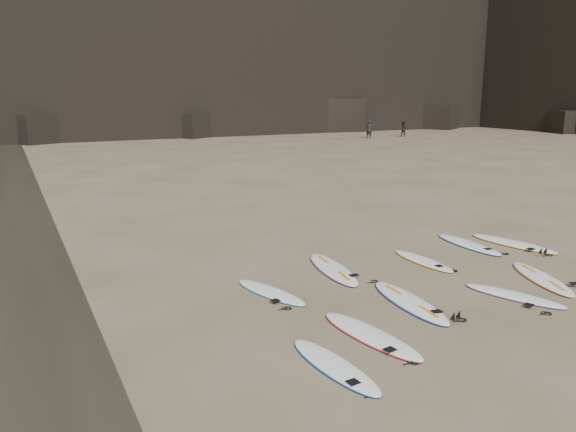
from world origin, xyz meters
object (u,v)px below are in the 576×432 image
surfboard_6 (333,269)px  surfboard_9 (513,243)px  surfboard_4 (542,278)px  person_a (369,129)px  surfboard_0 (334,365)px  surfboard_3 (514,295)px  surfboard_2 (410,302)px  surfboard_5 (271,292)px  surfboard_8 (468,244)px  person_b (404,129)px  surfboard_7 (423,261)px  surfboard_1 (371,335)px

surfboard_6 → surfboard_9: bearing=6.5°
surfboard_4 → person_a: person_a is taller
surfboard_0 → surfboard_3: surfboard_0 is taller
surfboard_4 → surfboard_3: bearing=-139.6°
surfboard_2 → surfboard_5: size_ratio=1.23×
surfboard_9 → surfboard_8: bearing=146.4°
surfboard_8 → person_a: size_ratio=1.49×
surfboard_9 → surfboard_6: bearing=166.3°
surfboard_0 → surfboard_8: (7.41, 4.60, 0.01)m
surfboard_9 → person_a: bearing=50.9°
surfboard_8 → person_b: (23.25, 32.69, 0.72)m
surfboard_8 → surfboard_6: bearing=-174.9°
surfboard_2 → surfboard_7: (2.23, 2.22, -0.01)m
person_b → surfboard_5: bearing=-72.6°
surfboard_0 → surfboard_7: surfboard_0 is taller
surfboard_0 → surfboard_6: (2.63, 4.39, 0.01)m
surfboard_4 → person_b: size_ratio=1.67×
surfboard_2 → surfboard_5: (-2.40, 1.90, -0.01)m
surfboard_1 → person_a: person_a is taller
surfboard_9 → person_b: person_b is taller
surfboard_2 → surfboard_4: 3.84m
surfboard_7 → surfboard_8: surfboard_8 is taller
surfboard_3 → surfboard_5: (-4.71, 2.63, -0.00)m
person_b → surfboard_7: bearing=-68.2°
surfboard_2 → surfboard_9: size_ratio=0.99×
surfboard_7 → surfboard_2: bearing=-135.6°
surfboard_7 → surfboard_8: 2.36m
surfboard_0 → surfboard_4: 6.92m
surfboard_5 → surfboard_4: bearing=-34.3°
surfboard_1 → surfboard_6: (1.42, 3.69, 0.00)m
surfboard_5 → surfboard_9: surfboard_9 is taller
surfboard_2 → surfboard_6: 2.70m
surfboard_0 → surfboard_8: 8.73m
surfboard_1 → surfboard_3: size_ratio=1.14×
surfboard_4 → surfboard_1: bearing=-150.4°
surfboard_0 → surfboard_5: bearing=76.9°
surfboard_8 → surfboard_9: size_ratio=0.94×
surfboard_6 → surfboard_7: 2.56m
surfboard_1 → surfboard_7: surfboard_1 is taller
surfboard_5 → person_b: 45.21m
surfboard_2 → person_b: person_b is taller
surfboard_4 → surfboard_7: surfboard_4 is taller
surfboard_4 → surfboard_8: 3.17m
surfboard_4 → surfboard_5: (-6.23, 2.11, -0.01)m
surfboard_4 → person_b: bearing=77.7°
surfboard_9 → person_a: size_ratio=1.58×
surfboard_6 → person_a: size_ratio=1.60×
person_a → surfboard_6: bearing=107.6°
surfboard_2 → surfboard_4: bearing=3.0°
surfboard_1 → surfboard_4: same height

